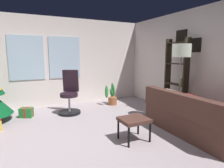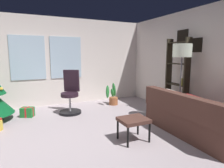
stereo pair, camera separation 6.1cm
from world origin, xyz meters
name	(u,v)px [view 1 (the left image)]	position (x,y,z in m)	size (l,w,h in m)	color
ground_plane	(100,149)	(0.00, 0.00, -0.05)	(5.16, 5.92, 0.10)	#A09398
wall_back_with_windows	(59,62)	(-0.02, 3.01, 1.28)	(5.16, 0.12, 2.55)	silver
wall_right_with_frames	(212,65)	(2.63, 0.00, 1.28)	(0.12, 5.92, 2.55)	silver
couch	(201,119)	(1.93, -0.37, 0.29)	(1.55, 1.94, 0.79)	#492C24
footstool	(134,121)	(0.62, -0.06, 0.35)	(0.49, 0.42, 0.41)	#492C24
gift_box_green	(26,113)	(-1.02, 2.13, 0.11)	(0.34, 0.30, 0.24)	#1E722D
office_chair	(70,96)	(0.01, 2.00, 0.44)	(0.58, 0.59, 1.10)	black
bookshelf	(176,83)	(2.37, 0.75, 0.80)	(0.18, 0.64, 1.88)	#302A1D
floor_lamp	(181,55)	(2.06, 0.33, 1.48)	(0.40, 0.40, 1.72)	slate
potted_plant	(112,97)	(1.33, 2.26, 0.23)	(0.43, 0.31, 0.66)	#975532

